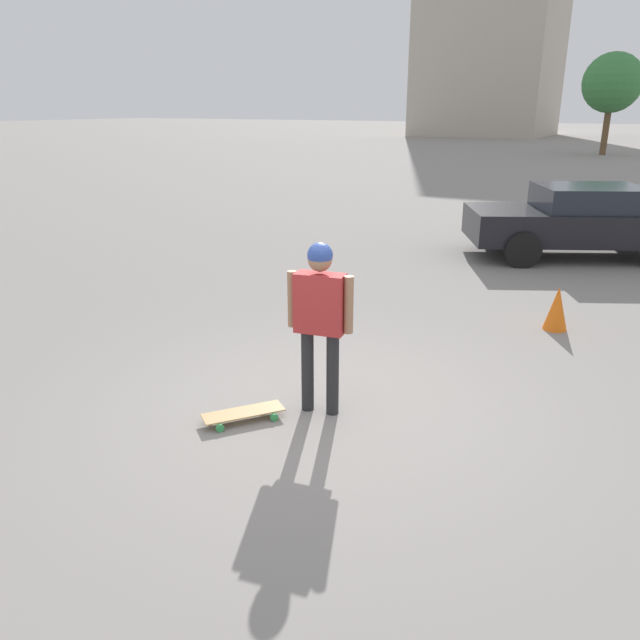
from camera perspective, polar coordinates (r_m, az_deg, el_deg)
ground_plane at (r=6.14m, az=-0.00°, el=-8.31°), size 220.00×220.00×0.00m
person at (r=5.74m, az=-0.00°, el=1.02°), size 0.27×0.63×1.67m
skateboard at (r=5.99m, az=-7.02°, el=-8.46°), size 0.75×0.65×0.09m
car_parked_near at (r=13.20m, az=22.91°, el=8.43°), size 3.51×4.61×1.38m
tree_distant at (r=42.29m, az=25.17°, el=19.02°), size 3.39×3.39×5.76m
traffic_cone at (r=8.78m, az=20.84°, el=1.01°), size 0.31×0.31×0.59m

